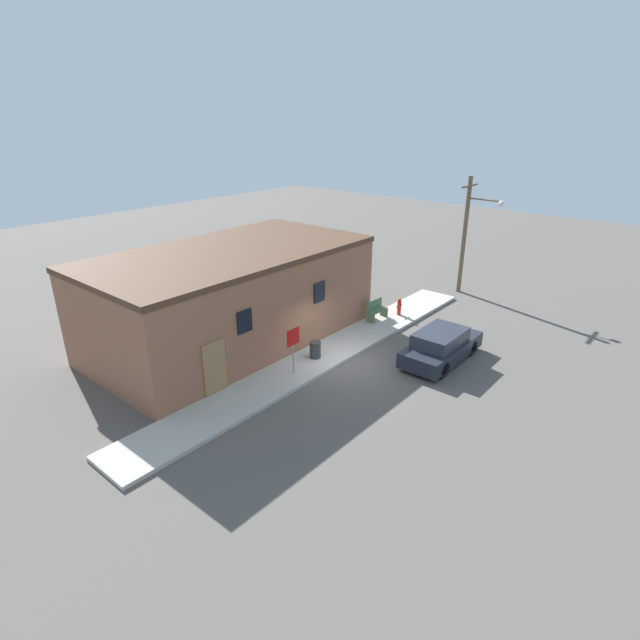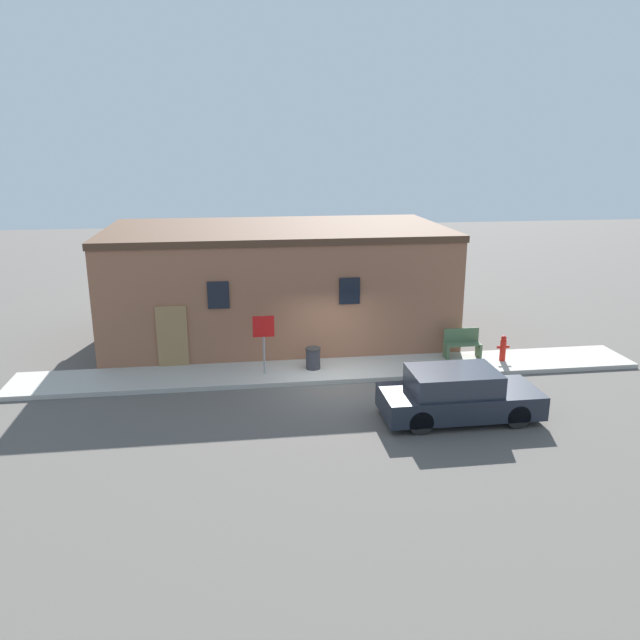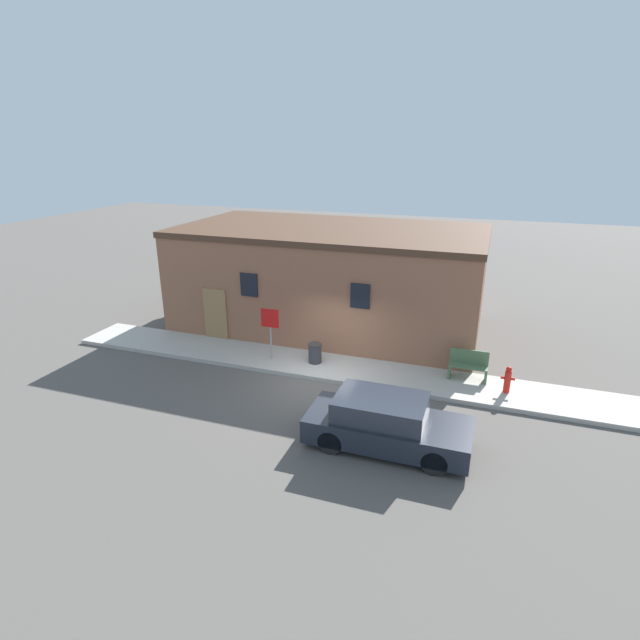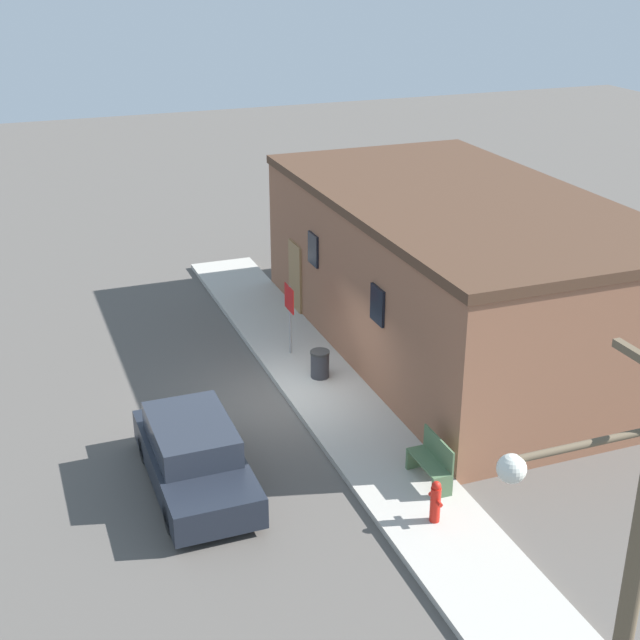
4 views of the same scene
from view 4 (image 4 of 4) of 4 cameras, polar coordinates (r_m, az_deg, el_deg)
ground_plane at (r=21.96m, az=-2.16°, el=-5.19°), size 80.00×80.00×0.00m
sidewalk at (r=22.23m, az=0.41°, el=-4.57°), size 20.43×2.09×0.15m
brick_building at (r=24.34m, az=8.73°, el=3.03°), size 12.56×6.71×4.29m
fire_hydrant at (r=17.42m, az=7.40°, el=-11.43°), size 0.43×0.20×0.88m
stop_sign at (r=23.51m, az=-1.96°, el=0.85°), size 0.68×0.06×1.93m
bench at (r=18.54m, az=7.18°, el=-9.00°), size 1.25×0.44×0.99m
trash_bin at (r=22.61m, az=-0.01°, el=-2.83°), size 0.50×0.50×0.71m
utility_pole at (r=11.51m, az=18.99°, el=-14.56°), size 1.80×2.18×6.64m
parked_car at (r=18.63m, az=-8.06°, el=-8.64°), size 4.29×1.80×1.41m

